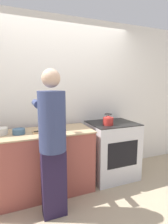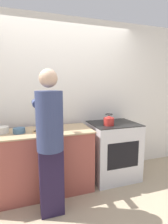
# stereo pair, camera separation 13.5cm
# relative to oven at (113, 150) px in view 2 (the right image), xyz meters

# --- Properties ---
(ground_plane) EXTENTS (12.00, 12.00, 0.00)m
(ground_plane) POSITION_rel_oven_xyz_m (-0.81, -0.32, -0.46)
(ground_plane) COLOR tan
(wall_back) EXTENTS (8.00, 0.05, 2.60)m
(wall_back) POSITION_rel_oven_xyz_m (-0.81, 0.39, 0.84)
(wall_back) COLOR white
(wall_back) RESTS_ON ground_plane
(counter) EXTENTS (1.57, 0.62, 0.90)m
(counter) POSITION_rel_oven_xyz_m (-1.22, -0.02, -0.01)
(counter) COLOR #9E4C42
(counter) RESTS_ON ground_plane
(oven) EXTENTS (0.75, 0.64, 0.92)m
(oven) POSITION_rel_oven_xyz_m (0.00, 0.00, 0.00)
(oven) COLOR silver
(oven) RESTS_ON ground_plane
(person) EXTENTS (0.34, 0.58, 1.71)m
(person) POSITION_rel_oven_xyz_m (-1.09, -0.52, 0.47)
(person) COLOR #231935
(person) RESTS_ON ground_plane
(cutting_board) EXTENTS (0.39, 0.19, 0.02)m
(cutting_board) POSITION_rel_oven_xyz_m (-1.08, -0.04, 0.45)
(cutting_board) COLOR tan
(cutting_board) RESTS_ON counter
(knife) EXTENTS (0.25, 0.11, 0.01)m
(knife) POSITION_rel_oven_xyz_m (-1.14, -0.06, 0.46)
(knife) COLOR silver
(knife) RESTS_ON cutting_board
(kettle) EXTENTS (0.16, 0.16, 0.17)m
(kettle) POSITION_rel_oven_xyz_m (-0.15, -0.11, 0.54)
(kettle) COLOR red
(kettle) RESTS_ON oven
(bowl_prep) EXTENTS (0.18, 0.18, 0.08)m
(bowl_prep) POSITION_rel_oven_xyz_m (-1.66, 0.03, 0.48)
(bowl_prep) COLOR silver
(bowl_prep) RESTS_ON counter
(bowl_mixing) EXTENTS (0.16, 0.16, 0.07)m
(bowl_mixing) POSITION_rel_oven_xyz_m (-1.44, -0.04, 0.47)
(bowl_mixing) COLOR #426684
(bowl_mixing) RESTS_ON counter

